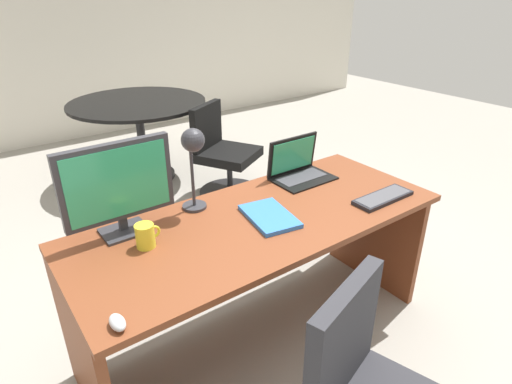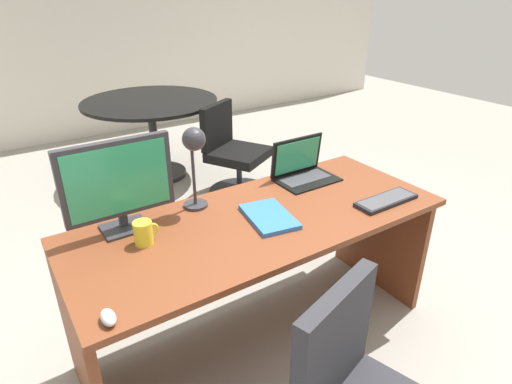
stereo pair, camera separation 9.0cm
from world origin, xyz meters
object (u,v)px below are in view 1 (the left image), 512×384
Objects in this scene: mouse at (117,322)px; meeting_chair_near at (224,160)px; coffee_mug at (146,236)px; desk at (254,251)px; keyboard at (383,197)px; monitor at (118,185)px; book at (269,216)px; meeting_table at (139,121)px; laptop at (297,165)px; desk_lamp at (193,151)px.

mouse is 2.53m from meeting_chair_near.
coffee_mug is at bearing 55.53° from mouse.
keyboard reaches higher than desk.
desk is 20.99× the size of mouse.
mouse is at bearing -112.94° from monitor.
mouse is at bearing -161.85° from book.
desk is at bearing 23.99° from mouse.
keyboard is at bearing -21.73° from monitor.
meeting_table is (0.93, 2.13, -0.40)m from monitor.
book is (0.60, -0.28, -0.22)m from monitor.
keyboard is at bearing -95.40° from meeting_chair_near.
laptop is 1.03× the size of book.
laptop reaches higher than coffee_mug.
desk_lamp is at bearing 26.13° from coffee_mug.
desk_lamp is at bearing -104.82° from meeting_table.
laptop is at bearing 34.52° from book.
mouse is 0.07× the size of meeting_table.
mouse is 0.11× the size of meeting_chair_near.
meeting_table is at bearing 92.62° from laptop.
keyboard is 0.62m from book.
meeting_chair_near is at bearing 62.84° from desk.
monitor reaches higher than mouse.
mouse is (-1.43, -0.08, 0.01)m from keyboard.
desk_lamp is 0.47m from book.
monitor reaches higher than desk_lamp.
mouse is at bearing -176.69° from keyboard.
desk_lamp is 0.45m from coffee_mug.
book is 0.26× the size of meeting_table.
desk is at bearing 108.85° from book.
monitor is 0.64m from mouse.
meeting_table is 1.54× the size of meeting_chair_near.
meeting_chair_near is (1.34, 1.52, -0.47)m from coffee_mug.
keyboard is at bearing -23.96° from desk.
coffee_mug is at bearing -153.87° from desk_lamp.
monitor reaches higher than meeting_chair_near.
monitor is 2.03m from meeting_chair_near.
mouse is at bearing -155.80° from laptop.
laptop is 3.93× the size of mouse.
laptop is 0.82× the size of desk_lamp.
desk is 0.60m from desk_lamp.
meeting_table is at bearing 82.21° from book.
book is 0.40× the size of meeting_chair_near.
mouse is (-1.27, -0.57, -0.05)m from laptop.
desk is 2.23× the size of meeting_chair_near.
book is (0.84, 0.27, -0.01)m from mouse.
desk_lamp reaches higher than mouse.
meeting_chair_near reaches higher than meeting_table.
desk_lamp is at bearing 129.93° from book.
meeting_table is (0.90, 2.30, -0.22)m from coffee_mug.
monitor is 1.17× the size of desk_lamp.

